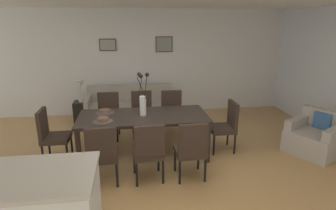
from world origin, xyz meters
TOP-DOWN VIEW (x-y plane):
  - ground_plane at (0.00, 0.00)m, footprint 9.00×9.00m
  - back_wall_panel at (0.00, 3.25)m, footprint 9.00×0.10m
  - dining_table at (-0.22, 0.71)m, footprint 2.20×0.97m
  - dining_chair_near_left at (-0.85, -0.17)m, footprint 0.46×0.46m
  - dining_chair_near_right at (-0.88, 1.60)m, footprint 0.47×0.47m
  - dining_chair_far_left at (-0.20, -0.17)m, footprint 0.47×0.47m
  - dining_chair_far_right at (-0.19, 1.63)m, footprint 0.45×0.45m
  - dining_chair_mid_left at (0.43, -0.20)m, footprint 0.45×0.45m
  - dining_chair_mid_right at (0.42, 1.57)m, footprint 0.47×0.47m
  - dining_chair_head_west at (-1.75, 0.68)m, footprint 0.44×0.44m
  - dining_chair_head_east at (1.28, 0.69)m, footprint 0.45×0.45m
  - centerpiece_vase at (-0.22, 0.71)m, footprint 0.21×0.23m
  - placemat_near_left at (-0.88, 0.49)m, footprint 0.32×0.32m
  - bowl_near_left at (-0.88, 0.49)m, footprint 0.17×0.17m
  - placemat_near_right at (-0.88, 0.93)m, footprint 0.32×0.32m
  - bowl_near_right at (-0.88, 0.93)m, footprint 0.17×0.17m
  - sofa at (-0.43, 2.62)m, footprint 2.04×0.84m
  - side_table at (-1.54, 2.54)m, footprint 0.36×0.36m
  - table_lamp at (-1.54, 2.54)m, footprint 0.22×0.22m
  - armchair at (2.86, 0.39)m, footprint 1.09×1.09m
  - framed_picture_left at (-0.91, 3.18)m, footprint 0.41×0.03m
  - framed_picture_center at (0.47, 3.18)m, footprint 0.43×0.03m

SIDE VIEW (x-z plane):
  - ground_plane at x=0.00m, z-range 0.00..0.00m
  - side_table at x=-1.54m, z-range 0.00..0.52m
  - sofa at x=-0.43m, z-range -0.12..0.68m
  - armchair at x=2.86m, z-range -0.09..0.66m
  - dining_chair_near_left at x=-0.85m, z-range 0.05..0.97m
  - dining_chair_near_right at x=-0.88m, z-range 0.05..0.97m
  - dining_chair_far_left at x=-0.20m, z-range 0.05..0.97m
  - dining_chair_far_right at x=-0.19m, z-range 0.05..0.97m
  - dining_chair_mid_left at x=0.43m, z-range 0.05..0.97m
  - dining_chair_mid_right at x=0.42m, z-range 0.05..0.97m
  - dining_chair_head_west at x=-1.75m, z-range 0.05..0.97m
  - dining_chair_head_east at x=1.28m, z-range 0.05..0.97m
  - dining_table at x=-0.22m, z-range 0.30..1.04m
  - placemat_near_left at x=-0.88m, z-range 0.74..0.75m
  - placemat_near_right at x=-0.88m, z-range 0.74..0.75m
  - bowl_near_left at x=-0.88m, z-range 0.75..0.81m
  - bowl_near_right at x=-0.88m, z-range 0.75..0.81m
  - table_lamp at x=-1.54m, z-range 0.64..1.15m
  - centerpiece_vase at x=-0.22m, z-range 0.66..1.39m
  - back_wall_panel at x=0.00m, z-range 0.00..2.60m
  - framed_picture_left at x=-0.91m, z-range 1.60..1.89m
  - framed_picture_center at x=0.47m, z-range 1.56..1.94m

